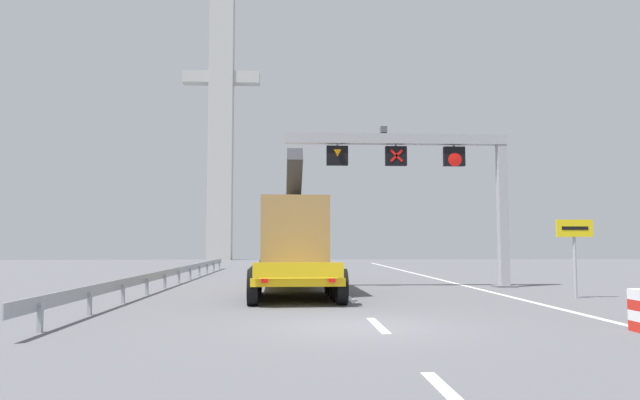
% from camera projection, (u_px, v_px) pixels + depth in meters
% --- Properties ---
extents(ground, '(112.00, 112.00, 0.00)m').
position_uv_depth(ground, '(357.00, 327.00, 13.07)').
color(ground, '#5B5B60').
extents(lane_markings, '(0.20, 52.08, 0.01)m').
position_uv_depth(lane_markings, '(328.00, 278.00, 31.76)').
color(lane_markings, silver).
rests_on(lane_markings, ground).
extents(edge_line_right, '(0.20, 63.00, 0.01)m').
position_uv_depth(edge_line_right, '(468.00, 287.00, 25.31)').
color(edge_line_right, silver).
rests_on(edge_line_right, ground).
extents(overhead_lane_gantry, '(9.98, 0.90, 6.96)m').
position_uv_depth(overhead_lane_gantry, '(428.00, 165.00, 25.37)').
color(overhead_lane_gantry, '#9EA0A5').
rests_on(overhead_lane_gantry, ground).
extents(heavy_haul_truck_yellow, '(3.34, 14.12, 5.30)m').
position_uv_depth(heavy_haul_truck_yellow, '(292.00, 241.00, 25.13)').
color(heavy_haul_truck_yellow, yellow).
rests_on(heavy_haul_truck_yellow, ground).
extents(exit_sign_yellow, '(1.29, 0.15, 2.70)m').
position_uv_depth(exit_sign_yellow, '(575.00, 239.00, 20.09)').
color(exit_sign_yellow, '#9EA0A5').
rests_on(exit_sign_yellow, ground).
extents(guardrail_left, '(0.13, 33.05, 0.76)m').
position_uv_depth(guardrail_left, '(178.00, 272.00, 27.26)').
color(guardrail_left, '#999EA3').
rests_on(guardrail_left, ground).
extents(bridge_pylon_distant, '(9.00, 2.00, 34.58)m').
position_uv_depth(bridge_pylon_distant, '(221.00, 109.00, 68.64)').
color(bridge_pylon_distant, '#B7B7B2').
rests_on(bridge_pylon_distant, ground).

